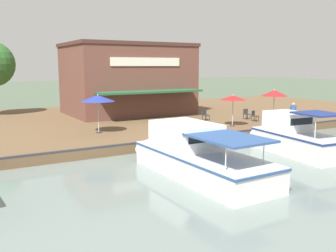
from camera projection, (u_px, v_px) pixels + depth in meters
The scene contains 13 objects.
ground_plane at pixel (196, 147), 23.45m from camera, with size 220.00×220.00×0.00m, color #4C5B47.
quay_deck at pixel (125, 120), 32.78m from camera, with size 22.00×56.00×0.60m, color brown.
quay_edge_fender at pixel (195, 136), 23.43m from camera, with size 0.20×50.40×0.10m, color #2D2D33.
waterfront_restaurant at pixel (128, 79), 34.83m from camera, with size 9.69×10.94×6.42m.
patio_umbrella_mid_patio_left at pixel (98, 98), 24.56m from camera, with size 2.23×2.23×2.57m.
patio_umbrella_back_row at pixel (233, 98), 27.39m from camera, with size 1.86×1.86×2.33m.
patio_umbrella_far_corner at pixel (274, 93), 29.85m from camera, with size 2.08×2.08×2.56m.
cafe_chair_beside_entrance at pixel (254, 115), 30.08m from camera, with size 0.55×0.55×0.85m.
cafe_chair_far_corner_seat at pixel (246, 113), 31.29m from camera, with size 0.49×0.49×0.85m.
cafe_chair_mid_patio at pixel (205, 115), 30.56m from camera, with size 0.48×0.48×0.85m.
person_mid_patio at pixel (293, 111), 28.78m from camera, with size 0.46×0.46×1.61m.
motorboat_outer_channel at pixel (190, 154), 17.53m from camera, with size 8.96×2.98×2.30m.
motorboat_nearest_quay at pixel (290, 137), 21.57m from camera, with size 6.79×2.93×2.52m.
Camera 1 is at (18.94, -13.05, 5.03)m, focal length 40.00 mm.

